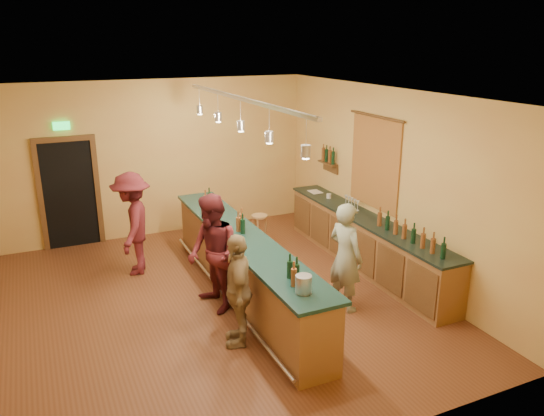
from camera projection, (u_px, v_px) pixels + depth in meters
name	position (u px, v px, depth m)	size (l,w,h in m)	color
floor	(211.00, 303.00, 8.30)	(7.00, 7.00, 0.00)	#5C301A
ceiling	(203.00, 96.00, 7.32)	(6.50, 7.00, 0.02)	silver
wall_back	(154.00, 159.00, 10.84)	(6.50, 0.02, 3.20)	tan
wall_front	(328.00, 312.00, 4.78)	(6.50, 0.02, 3.20)	tan
wall_right	(388.00, 182.00, 9.09)	(0.02, 7.00, 3.20)	tan
doorway	(69.00, 191.00, 10.29)	(1.15, 0.09, 2.48)	black
tapestry	(375.00, 163.00, 9.36)	(0.03, 1.40, 1.60)	maroon
bottle_shelf	(328.00, 157.00, 10.69)	(0.17, 0.55, 0.54)	#4F2D17
back_counter	(365.00, 242.00, 9.48)	(0.60, 4.55, 1.27)	brown
tasting_bar	(243.00, 262.00, 8.33)	(0.73, 5.10, 1.38)	brown
pendant_track	(241.00, 109.00, 7.60)	(0.11, 4.60, 0.50)	silver
bartender	(345.00, 257.00, 7.91)	(0.61, 0.40, 1.68)	gray
customer_a	(213.00, 254.00, 7.87)	(0.88, 0.68, 1.80)	#59191E
customer_b	(238.00, 290.00, 7.01)	(0.92, 0.38, 1.57)	#997A51
customer_c	(133.00, 224.00, 9.15)	(1.17, 0.67, 1.81)	#59191E
bar_stool	(260.00, 222.00, 10.42)	(0.32, 0.32, 0.65)	#A17949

